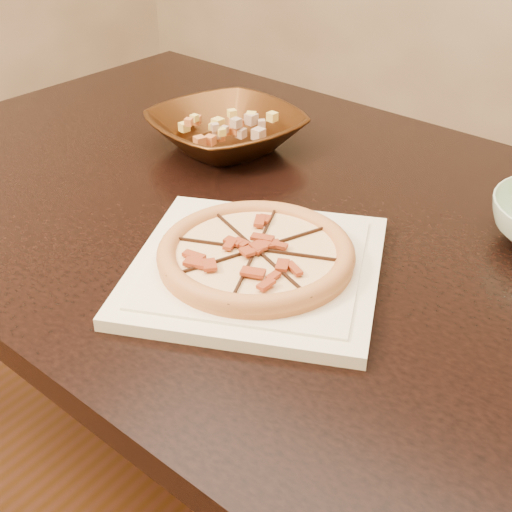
# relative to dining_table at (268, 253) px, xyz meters

# --- Properties ---
(floor) EXTENTS (4.00, 4.00, 0.02)m
(floor) POSITION_rel_dining_table_xyz_m (-0.15, 0.01, -0.67)
(floor) COLOR #3D210B
(floor) RESTS_ON ground
(dining_table) EXTENTS (1.56, 1.07, 0.75)m
(dining_table) POSITION_rel_dining_table_xyz_m (0.00, 0.00, 0.00)
(dining_table) COLOR black
(dining_table) RESTS_ON floor
(plate) EXTENTS (0.43, 0.43, 0.02)m
(plate) POSITION_rel_dining_table_xyz_m (0.11, -0.18, 0.10)
(plate) COLOR white
(plate) RESTS_ON dining_table
(pizza) EXTENTS (0.27, 0.27, 0.03)m
(pizza) POSITION_rel_dining_table_xyz_m (0.11, -0.18, 0.13)
(pizza) COLOR #C97F3B
(pizza) RESTS_ON plate
(bronze_bowl) EXTENTS (0.33, 0.33, 0.07)m
(bronze_bowl) POSITION_rel_dining_table_xyz_m (-0.19, 0.14, 0.13)
(bronze_bowl) COLOR #4F2D13
(bronze_bowl) RESTS_ON dining_table
(mixed_dish) EXTENTS (0.13, 0.13, 0.03)m
(mixed_dish) POSITION_rel_dining_table_xyz_m (-0.19, 0.13, 0.17)
(mixed_dish) COLOR tan
(mixed_dish) RESTS_ON bronze_bowl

